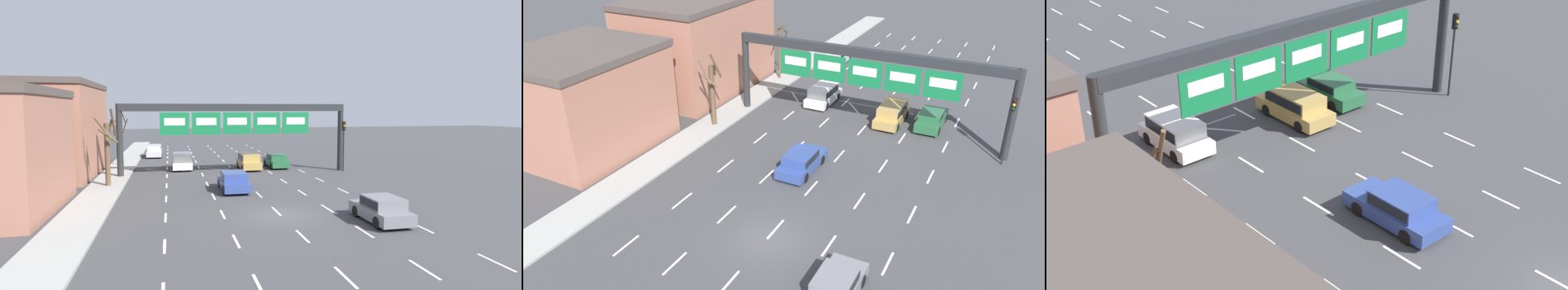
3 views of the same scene
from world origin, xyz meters
The scene contains 14 objects.
ground_plane centered at (0.00, 0.00, 0.00)m, with size 220.00×220.00×0.00m, color #3D3D3F.
sidewalk_left centered at (-11.30, 0.00, 0.07)m, with size 2.80×110.00×0.15m.
lane_dashes centered at (0.00, 13.50, 0.00)m, with size 13.32×67.00×0.01m.
sign_gantry centered at (0.00, 15.91, 5.33)m, with size 21.97×0.70×6.73m.
building_far centered at (-17.50, 18.71, 4.38)m, with size 8.97×14.16×8.75m.
car_green centered at (4.80, 19.17, 0.77)m, with size 1.89×4.49×1.44m.
suv_gold centered at (1.68, 18.52, 0.93)m, with size 1.95×4.65×1.67m.
suv_silver centered at (-8.24, 31.73, 0.88)m, with size 1.90×4.56×1.58m.
suv_white centered at (-5.08, 19.92, 0.93)m, with size 1.98×4.37×1.66m.
car_blue centered at (-1.58, 7.82, 0.79)m, with size 1.99×4.64×1.47m.
car_grey centered at (5.06, -2.55, 0.77)m, with size 1.95×4.11×1.45m.
traffic_light_near_gantry centered at (10.67, 15.03, 3.56)m, with size 0.30×0.35×5.02m.
tree_bare_closest centered at (-11.59, 24.03, 3.25)m, with size 1.91×1.59×5.89m.
tree_bare_second centered at (-11.09, 11.33, 3.13)m, with size 1.80×1.49×6.17m.
Camera 1 is at (-6.27, -22.55, 6.24)m, focal length 28.00 mm.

